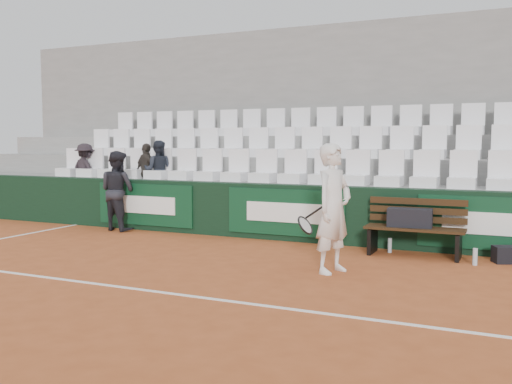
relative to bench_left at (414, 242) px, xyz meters
The scene contains 20 objects.
ground 4.04m from the bench_left, 121.62° to the right, with size 80.00×80.00×0.00m, color #AC5126.
court_baseline 4.04m from the bench_left, 121.62° to the right, with size 18.00×0.06×0.01m, color white.
back_barrier 2.14m from the bench_left, 164.73° to the left, with size 18.00×0.34×1.00m.
grandstand_tier_front 2.44m from the bench_left, 150.58° to the left, with size 18.00×0.95×1.00m, color gray.
grandstand_tier_mid 3.05m from the bench_left, 134.62° to the left, with size 18.00×0.95×1.45m, color gray.
grandstand_tier_back 3.81m from the bench_left, 124.36° to the left, with size 18.00×0.95×1.90m, color gray.
grandstand_rear_wall 4.71m from the bench_left, 119.62° to the left, with size 18.00×0.30×4.40m, color gray.
seat_row_front 2.59m from the bench_left, 154.31° to the left, with size 11.90×0.44×0.63m, color white.
seat_row_mid 3.27m from the bench_left, 137.06° to the left, with size 11.90×0.44×0.63m, color white.
seat_row_back 4.12m from the bench_left, 125.93° to the left, with size 11.90×0.44×0.63m, color white.
bench_left is the anchor object (origin of this frame).
sports_bag_left 0.38m from the bench_left, 164.46° to the left, with size 0.67×0.29×0.29m, color black.
sports_bag_ground 1.33m from the bench_left, ahead, with size 0.40×0.25×0.25m, color black.
water_bottle_near 0.44m from the bench_left, 160.72° to the left, with size 0.07×0.07×0.23m, color #ACBDC3.
water_bottle_far 0.96m from the bench_left, 18.42° to the right, with size 0.07×0.07×0.24m, color #B2C1C9.
tennis_player 1.90m from the bench_left, 117.52° to the right, with size 0.80×0.74×1.75m.
ball_kid 5.87m from the bench_left, behind, with size 0.77×0.60×1.59m, color black.
spectator_a 7.60m from the bench_left, behind, with size 0.77×0.44×1.19m, color black.
spectator_b 5.99m from the bench_left, 169.45° to the left, with size 0.70×0.29×1.19m, color #332E28.
spectator_c 5.72m from the bench_left, 168.90° to the left, with size 0.61×0.47×1.25m, color #202530.
Camera 1 is at (3.51, -5.50, 1.76)m, focal length 40.00 mm.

